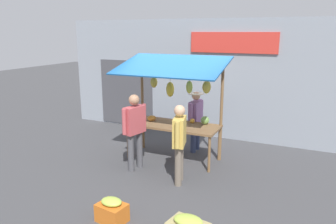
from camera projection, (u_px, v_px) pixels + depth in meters
ground_plane at (173, 159)px, 8.02m from camera, size 40.00×40.00×0.00m
street_backdrop at (202, 79)px, 9.57m from camera, size 9.00×0.30×3.40m
market_stall at (175, 97)px, 7.69m from camera, size 2.50×1.46×2.50m
vendor_with_sunhat at (196, 117)px, 8.34m from camera, size 0.41×0.68×1.57m
shopper_in_striped_shirt at (179, 139)px, 6.54m from camera, size 0.34×0.68×1.64m
shopper_with_shopping_bag at (135, 126)px, 7.19m from camera, size 0.33×0.71×1.72m
produce_crate_near at (112, 211)px, 5.34m from camera, size 0.52×0.42×0.41m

